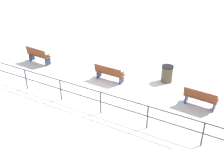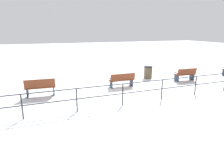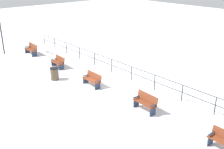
% 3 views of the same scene
% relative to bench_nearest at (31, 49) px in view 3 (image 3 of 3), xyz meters
% --- Properties ---
extents(ground_plane, '(80.00, 80.00, 0.00)m').
position_rel_bench_nearest_xyz_m(ground_plane, '(0.18, 8.99, -0.49)').
color(ground_plane, white).
rests_on(ground_plane, ground).
extents(bench_nearest, '(0.62, 1.70, 0.95)m').
position_rel_bench_nearest_xyz_m(bench_nearest, '(0.00, 0.00, 0.00)').
color(bench_nearest, brown).
rests_on(bench_nearest, ground).
extents(bench_second, '(0.62, 1.43, 0.87)m').
position_rel_bench_nearest_xyz_m(bench_second, '(-0.03, 4.50, -0.05)').
color(bench_second, brown).
rests_on(bench_second, ground).
extents(bench_third, '(0.55, 1.51, 0.86)m').
position_rel_bench_nearest_xyz_m(bench_third, '(0.09, 8.99, -0.05)').
color(bench_third, brown).
rests_on(bench_third, ground).
extents(bench_fourth, '(0.58, 1.49, 0.96)m').
position_rel_bench_nearest_xyz_m(bench_fourth, '(-0.04, 13.49, 0.01)').
color(bench_fourth, brown).
rests_on(bench_fourth, ground).
extents(waterfront_railing, '(0.05, 22.57, 1.01)m').
position_rel_bench_nearest_xyz_m(waterfront_railing, '(-2.45, 8.99, 0.20)').
color(waterfront_railing, '#26282D').
rests_on(waterfront_railing, ground).
extents(trash_bin, '(0.58, 0.58, 0.85)m').
position_rel_bench_nearest_xyz_m(trash_bin, '(1.41, 6.46, -0.06)').
color(trash_bin, brown).
rests_on(trash_bin, ground).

